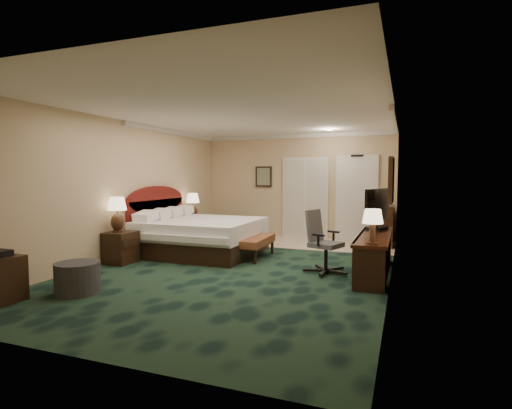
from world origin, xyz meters
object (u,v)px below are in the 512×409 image
at_px(lamp_near, 117,215).
at_px(lamp_far, 193,206).
at_px(nightstand_far, 193,230).
at_px(bed_bench, 256,248).
at_px(minibar, 382,226).
at_px(ottoman, 78,278).
at_px(desk_chair, 326,242).
at_px(desk, 374,254).
at_px(tv, 377,209).
at_px(nightstand_near, 121,247).
at_px(bed, 202,237).

xyz_separation_m(lamp_near, lamp_far, (0.04, 2.72, -0.03)).
distance_m(nightstand_far, bed_bench, 2.60).
relative_size(nightstand_far, minibar, 0.60).
distance_m(ottoman, desk_chair, 3.82).
xyz_separation_m(lamp_far, desk, (4.48, -1.92, -0.55)).
distance_m(ottoman, tv, 5.00).
relative_size(lamp_near, minibar, 0.69).
bearing_deg(lamp_far, nightstand_near, -89.98).
bearing_deg(tv, lamp_far, -176.64).
xyz_separation_m(tv, desk_chair, (-0.75, -0.86, -0.50)).
bearing_deg(desk, bed_bench, 166.55).
height_order(lamp_near, minibar, lamp_near).
xyz_separation_m(ottoman, tv, (3.75, 3.21, 0.81)).
relative_size(nightstand_near, nightstand_far, 1.04).
height_order(nightstand_near, tv, tv).
bearing_deg(nightstand_far, tv, -15.58).
xyz_separation_m(desk, minibar, (-0.03, 2.87, 0.14)).
distance_m(desk, tv, 0.97).
distance_m(nightstand_far, tv, 4.71).
height_order(desk, desk_chair, desk_chair).
bearing_deg(desk_chair, nightstand_near, -151.75).
height_order(bed, desk_chair, desk_chair).
distance_m(ottoman, minibar, 6.58).
bearing_deg(lamp_near, desk, 10.02).
bearing_deg(desk_chair, bed, -176.30).
distance_m(bed, lamp_far, 1.74).
distance_m(bed, ottoman, 3.14).
distance_m(bed, nightstand_far, 1.66).
distance_m(lamp_near, tv, 4.74).
xyz_separation_m(lamp_near, ottoman, (0.75, -1.75, -0.69)).
xyz_separation_m(bed_bench, desk, (2.28, -0.54, 0.12)).
height_order(ottoman, tv, tv).
bearing_deg(lamp_near, ottoman, -66.62).
bearing_deg(lamp_near, nightstand_far, 89.39).
xyz_separation_m(bed, desk, (3.51, -0.58, -0.03)).
bearing_deg(tv, desk_chair, -112.00).
distance_m(nightstand_far, lamp_far, 0.60).
relative_size(ottoman, tv, 0.64).
relative_size(lamp_far, desk_chair, 0.60).
distance_m(lamp_near, desk, 4.62).
relative_size(lamp_far, desk, 0.27).
height_order(nightstand_near, nightstand_far, nightstand_near).
bearing_deg(minibar, desk_chair, -103.43).
relative_size(lamp_near, desk, 0.28).
relative_size(bed, tv, 2.40).
relative_size(bed_bench, ottoman, 2.04).
height_order(bed_bench, tv, tv).
distance_m(nightstand_near, desk, 4.54).
relative_size(bed, nightstand_near, 3.85).
height_order(lamp_near, ottoman, lamp_near).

